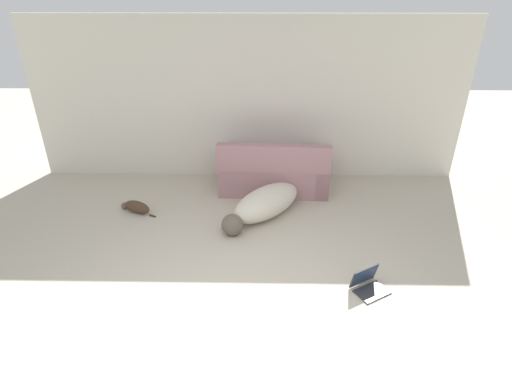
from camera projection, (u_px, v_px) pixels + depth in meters
The scene contains 6 objects.
ground_plane at pixel (235, 338), 3.67m from camera, with size 20.00×20.00×0.00m, color #BCB29E.
wall_back at pixel (248, 101), 6.31m from camera, with size 6.86×0.06×2.54m.
couch at pixel (274, 173), 6.25m from camera, with size 1.70×0.90×0.86m.
dog at pixel (264, 204), 5.54m from camera, with size 1.27×1.40×0.41m.
cat at pixel (136, 207), 5.69m from camera, with size 0.57×0.33×0.18m.
laptop_open at pixel (367, 282), 4.24m from camera, with size 0.44×0.42×0.24m.
Camera 1 is at (0.24, -2.64, 2.88)m, focal length 28.00 mm.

